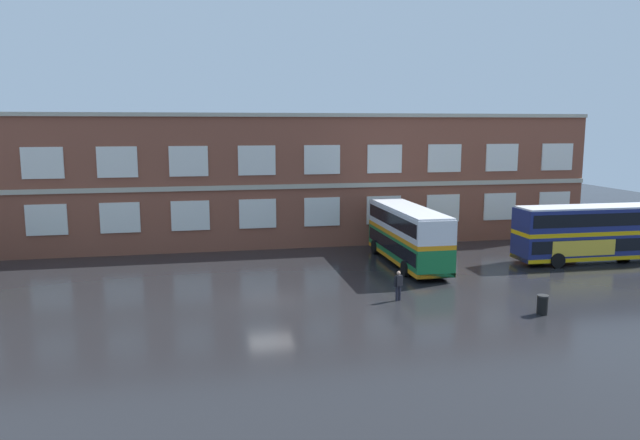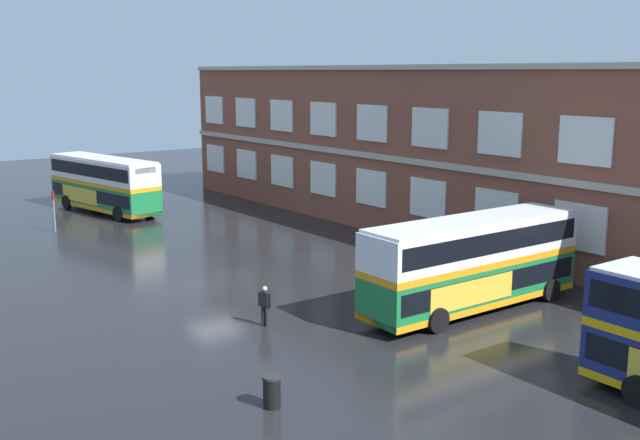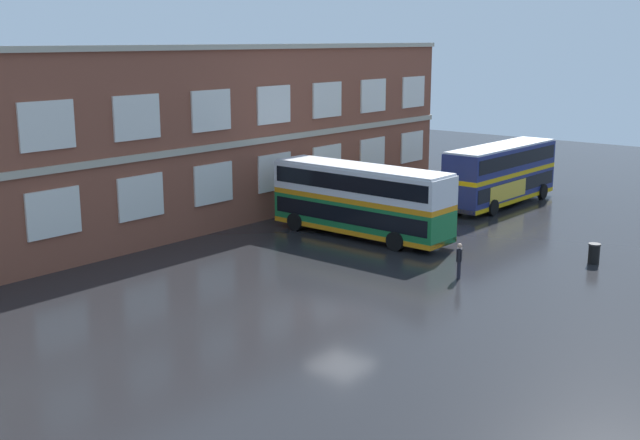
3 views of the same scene
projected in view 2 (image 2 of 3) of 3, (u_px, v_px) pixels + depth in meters
ground_plane at (249, 276)px, 38.33m from camera, size 120.00×120.00×0.00m
brick_terminal_building at (476, 155)px, 46.09m from camera, size 56.67×8.19×10.69m
double_decker_near at (104, 183)px, 55.24m from camera, size 11.28×4.49×4.07m
double_decker_middle at (472, 262)px, 32.46m from camera, size 2.98×11.03×4.07m
waiting_passenger at (265, 304)px, 30.57m from camera, size 0.62×0.38×1.70m
bus_stand_flag at (54, 207)px, 48.41m from camera, size 0.44×0.10×2.70m
station_litter_bin at (272, 391)px, 23.21m from camera, size 0.60×0.60×1.03m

